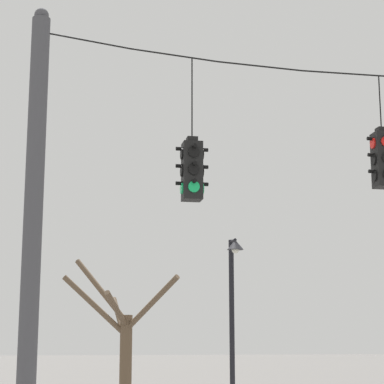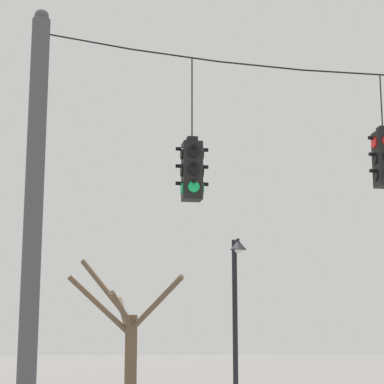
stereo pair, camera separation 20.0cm
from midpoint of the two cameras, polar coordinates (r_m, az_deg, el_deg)
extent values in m
cylinder|color=#4C4C51|center=(12.80, -11.62, -3.07)|extent=(0.32, 0.32, 7.65)
sphere|color=#4C4C51|center=(13.88, -10.97, 13.01)|extent=(0.26, 0.26, 0.26)
cylinder|color=black|center=(13.71, -7.64, 11.33)|extent=(1.60, 0.03, 0.23)
cylinder|color=black|center=(13.78, -0.89, 10.37)|extent=(1.60, 0.03, 0.16)
cylinder|color=black|center=(14.05, 5.66, 9.55)|extent=(1.60, 0.03, 0.10)
cylinder|color=black|center=(14.51, 11.84, 8.90)|extent=(1.60, 0.03, 0.03)
cube|color=black|center=(13.18, 0.43, 1.58)|extent=(0.34, 0.34, 1.04)
cube|color=black|center=(13.32, 0.43, 3.98)|extent=(0.19, 0.19, 0.10)
cylinder|color=black|center=(13.55, 0.43, 7.23)|extent=(0.02, 0.02, 1.49)
cylinder|color=black|center=(13.08, 0.57, 3.09)|extent=(0.20, 0.03, 0.20)
cylinder|color=black|center=(13.06, 0.60, 3.53)|extent=(0.07, 0.12, 0.07)
cylinder|color=black|center=(13.01, 0.57, 1.76)|extent=(0.20, 0.03, 0.20)
cylinder|color=black|center=(12.98, 0.61, 2.19)|extent=(0.07, 0.12, 0.07)
cylinder|color=#19C666|center=(12.94, 0.58, 0.41)|extent=(0.20, 0.03, 0.20)
cylinder|color=black|center=(12.92, 0.61, 0.84)|extent=(0.07, 0.12, 0.07)
cylinder|color=black|center=(13.43, 0.30, 2.71)|extent=(0.20, 0.03, 0.20)
cylinder|color=black|center=(13.50, 0.27, 3.03)|extent=(0.07, 0.12, 0.07)
cylinder|color=black|center=(13.36, 0.30, 1.41)|extent=(0.20, 0.03, 0.20)
cylinder|color=black|center=(13.43, 0.27, 1.74)|extent=(0.07, 0.12, 0.07)
cylinder|color=#19C666|center=(13.30, 0.30, 0.09)|extent=(0.20, 0.03, 0.20)
cylinder|color=black|center=(13.36, 0.27, 0.44)|extent=(0.07, 0.12, 0.07)
cylinder|color=black|center=(13.23, -0.36, 2.93)|extent=(0.03, 0.20, 0.20)
cylinder|color=black|center=(13.24, -0.55, 3.32)|extent=(0.12, 0.07, 0.07)
cylinder|color=black|center=(13.16, -0.36, 1.61)|extent=(0.03, 0.20, 0.20)
cylinder|color=black|center=(13.17, -0.55, 2.00)|extent=(0.12, 0.07, 0.07)
cylinder|color=#19C666|center=(13.09, -0.36, 0.28)|extent=(0.03, 0.20, 0.20)
cylinder|color=black|center=(13.10, -0.56, 0.67)|extent=(0.12, 0.07, 0.07)
cylinder|color=black|center=(13.29, 1.22, 2.87)|extent=(0.03, 0.20, 0.20)
cylinder|color=black|center=(13.32, 1.41, 3.23)|extent=(0.12, 0.07, 0.07)
cylinder|color=black|center=(13.22, 1.23, 1.55)|extent=(0.03, 0.20, 0.20)
cylinder|color=black|center=(13.25, 1.41, 1.93)|extent=(0.12, 0.07, 0.07)
cylinder|color=#19C666|center=(13.15, 1.23, 0.23)|extent=(0.03, 0.20, 0.20)
cylinder|color=black|center=(13.18, 1.42, 0.60)|extent=(0.12, 0.07, 0.07)
cube|color=black|center=(14.32, 14.82, 2.42)|extent=(0.34, 0.34, 1.04)
cube|color=black|center=(14.46, 14.71, 4.62)|extent=(0.19, 0.19, 0.10)
cylinder|color=black|center=(14.62, 14.60, 6.75)|extent=(0.02, 0.02, 1.03)
cylinder|color=red|center=(14.55, 14.47, 3.45)|extent=(0.20, 0.03, 0.20)
cylinder|color=black|center=(14.62, 14.38, 3.74)|extent=(0.07, 0.12, 0.07)
cylinder|color=black|center=(14.48, 14.53, 2.25)|extent=(0.20, 0.03, 0.20)
cylinder|color=black|center=(14.54, 14.44, 2.55)|extent=(0.07, 0.12, 0.07)
cylinder|color=black|center=(14.41, 14.59, 1.04)|extent=(0.20, 0.03, 0.20)
cylinder|color=black|center=(14.47, 14.50, 1.35)|extent=(0.07, 0.12, 0.07)
cylinder|color=red|center=(14.32, 14.08, 3.67)|extent=(0.03, 0.20, 0.20)
cylinder|color=black|center=(14.32, 13.90, 4.03)|extent=(0.12, 0.07, 0.07)
cylinder|color=black|center=(14.24, 14.14, 2.45)|extent=(0.03, 0.20, 0.20)
cylinder|color=black|center=(14.24, 13.96, 2.81)|extent=(0.12, 0.07, 0.07)
cylinder|color=black|center=(14.17, 14.21, 1.22)|extent=(0.03, 0.20, 0.20)
cylinder|color=black|center=(14.17, 14.02, 1.58)|extent=(0.12, 0.07, 0.07)
cylinder|color=black|center=(17.65, 3.64, -10.76)|extent=(0.12, 0.12, 4.40)
cylinder|color=black|center=(17.59, 3.71, -3.74)|extent=(0.07, 0.42, 0.07)
cone|color=#232328|center=(17.37, 3.87, -4.02)|extent=(0.38, 0.38, 0.23)
sphere|color=silver|center=(17.36, 3.88, -4.40)|extent=(0.17, 0.17, 0.17)
cylinder|color=brown|center=(22.19, -4.43, -12.93)|extent=(0.35, 0.35, 2.79)
cylinder|color=brown|center=(21.57, -5.11, -8.95)|extent=(0.85, 1.37, 1.04)
cylinder|color=brown|center=(22.28, -6.76, -8.62)|extent=(1.96, 0.45, 1.81)
cylinder|color=brown|center=(22.75, -6.28, -7.50)|extent=(1.62, 1.34, 1.99)
cylinder|color=brown|center=(22.89, -4.88, -9.71)|extent=(0.45, 1.57, 1.46)
cylinder|color=brown|center=(21.54, -2.48, -8.49)|extent=(1.45, 1.65, 1.57)
camera|label=1|loc=(0.10, -89.56, -0.09)|focal=70.00mm
camera|label=2|loc=(0.10, 90.44, 0.09)|focal=70.00mm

